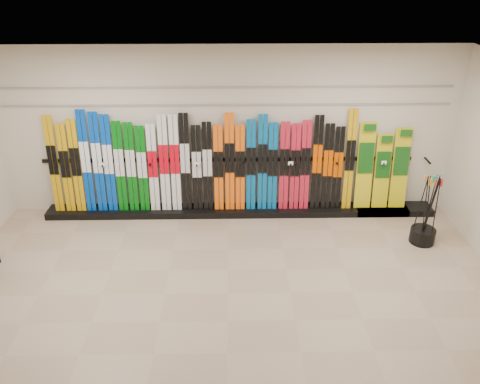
{
  "coord_description": "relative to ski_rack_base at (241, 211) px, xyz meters",
  "views": [
    {
      "loc": [
        0.07,
        -5.24,
        4.29
      ],
      "look_at": [
        0.19,
        1.0,
        1.1
      ],
      "focal_mm": 35.0,
      "sensor_mm": 36.0,
      "label": 1
    }
  ],
  "objects": [
    {
      "name": "floor",
      "position": [
        -0.22,
        -2.28,
        -0.06
      ],
      "size": [
        8.0,
        8.0,
        0.0
      ],
      "primitive_type": "plane",
      "color": "gray",
      "rests_on": "ground"
    },
    {
      "name": "back_wall",
      "position": [
        -0.22,
        0.22,
        1.44
      ],
      "size": [
        8.0,
        0.0,
        8.0
      ],
      "primitive_type": "plane",
      "rotation": [
        1.57,
        0.0,
        0.0
      ],
      "color": "beige",
      "rests_on": "floor"
    },
    {
      "name": "ceiling",
      "position": [
        -0.22,
        -2.28,
        2.94
      ],
      "size": [
        8.0,
        8.0,
        0.0
      ],
      "primitive_type": "plane",
      "rotation": [
        3.14,
        0.0,
        0.0
      ],
      "color": "silver",
      "rests_on": "back_wall"
    },
    {
      "name": "ski_rack_base",
      "position": [
        0.0,
        0.0,
        0.0
      ],
      "size": [
        8.0,
        0.4,
        0.12
      ],
      "primitive_type": "cube",
      "color": "black",
      "rests_on": "floor"
    },
    {
      "name": "skis",
      "position": [
        -0.7,
        0.03,
        0.9
      ],
      "size": [
        5.38,
        0.2,
        1.84
      ],
      "color": "#C18F0B",
      "rests_on": "ski_rack_base"
    },
    {
      "name": "snowboards",
      "position": [
        2.54,
        0.07,
        0.8
      ],
      "size": [
        0.94,
        0.24,
        1.57
      ],
      "color": "gold",
      "rests_on": "ski_rack_base"
    },
    {
      "name": "pole_bin",
      "position": [
        2.99,
        -1.01,
        0.07
      ],
      "size": [
        0.4,
        0.4,
        0.25
      ],
      "primitive_type": "cylinder",
      "color": "black",
      "rests_on": "floor"
    },
    {
      "name": "ski_poles",
      "position": [
        3.0,
        -1.02,
        0.55
      ],
      "size": [
        0.26,
        0.25,
        1.18
      ],
      "color": "black",
      "rests_on": "pole_bin"
    },
    {
      "name": "slatwall_rail_0",
      "position": [
        -0.22,
        0.2,
        1.94
      ],
      "size": [
        7.6,
        0.02,
        0.03
      ],
      "primitive_type": "cube",
      "color": "gray",
      "rests_on": "back_wall"
    },
    {
      "name": "slatwall_rail_1",
      "position": [
        -0.22,
        0.2,
        2.24
      ],
      "size": [
        7.6,
        0.02,
        0.03
      ],
      "primitive_type": "cube",
      "color": "gray",
      "rests_on": "back_wall"
    }
  ]
}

